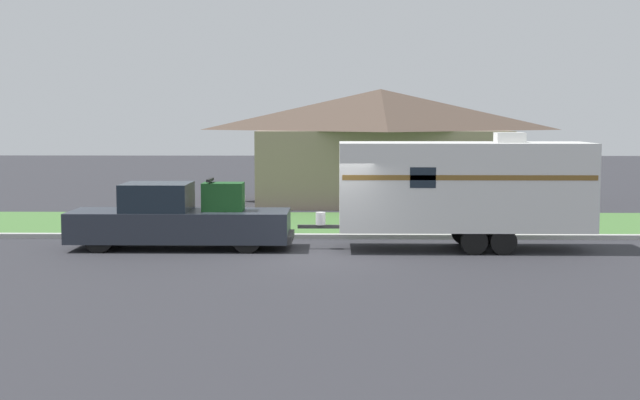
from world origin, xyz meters
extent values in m
plane|color=#2D2D33|center=(0.00, 0.00, 0.00)|extent=(120.00, 120.00, 0.00)
cube|color=#ADADA8|center=(0.00, 3.75, 0.07)|extent=(80.00, 0.30, 0.14)
cube|color=#477538|center=(0.00, 7.40, 0.01)|extent=(80.00, 7.00, 0.03)
cube|color=gray|center=(2.16, 15.55, 1.58)|extent=(10.37, 7.48, 3.16)
pyramid|color=#4C3D33|center=(2.16, 15.55, 4.04)|extent=(11.20, 8.08, 1.77)
cube|color=#4C3828|center=(2.16, 11.84, 1.05)|extent=(1.00, 0.06, 2.10)
cylinder|color=black|center=(-6.35, 0.84, 0.42)|extent=(0.83, 0.28, 0.83)
cylinder|color=black|center=(-6.35, 2.40, 0.42)|extent=(0.83, 0.28, 0.83)
cylinder|color=black|center=(-2.24, 0.84, 0.42)|extent=(0.83, 0.28, 0.83)
cylinder|color=black|center=(-2.24, 2.40, 0.42)|extent=(0.83, 0.28, 0.83)
cube|color=#282D38|center=(-5.53, 1.62, 0.66)|extent=(3.63, 1.92, 0.86)
cube|color=#19232D|center=(-4.87, 1.62, 1.48)|extent=(1.89, 1.76, 0.79)
cube|color=#282D38|center=(-2.42, 1.62, 0.66)|extent=(2.59, 1.92, 0.86)
cube|color=#333333|center=(-1.06, 1.62, 0.35)|extent=(0.12, 1.73, 0.20)
cube|color=#194C1E|center=(-2.99, 1.62, 1.49)|extent=(1.15, 0.81, 0.80)
cube|color=black|center=(-3.36, 1.62, 1.97)|extent=(0.10, 0.89, 0.08)
cylinder|color=black|center=(3.99, 0.65, 0.36)|extent=(0.73, 0.22, 0.73)
cylinder|color=black|center=(3.99, 2.60, 0.36)|extent=(0.73, 0.22, 0.73)
cylinder|color=black|center=(4.79, 0.65, 0.36)|extent=(0.73, 0.22, 0.73)
cylinder|color=black|center=(4.79, 2.60, 0.36)|extent=(0.73, 0.22, 0.73)
cube|color=silver|center=(3.83, 1.62, 1.81)|extent=(7.03, 2.23, 2.44)
cube|color=brown|center=(3.83, 0.50, 2.12)|extent=(6.89, 0.01, 0.14)
cube|color=#383838|center=(-0.28, 1.62, 0.64)|extent=(1.19, 0.12, 0.10)
cylinder|color=silver|center=(-0.22, 1.62, 0.87)|extent=(0.28, 0.28, 0.36)
cube|color=silver|center=(5.09, 1.62, 3.17)|extent=(0.80, 0.68, 0.28)
cube|color=#19232D|center=(2.57, 0.50, 2.12)|extent=(0.70, 0.01, 0.56)
cylinder|color=brown|center=(-2.90, 4.45, 0.53)|extent=(0.09, 0.09, 1.06)
cube|color=silver|center=(-2.90, 4.45, 1.17)|extent=(0.48, 0.20, 0.22)
camera|label=1|loc=(0.22, -23.49, 3.80)|focal=50.00mm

